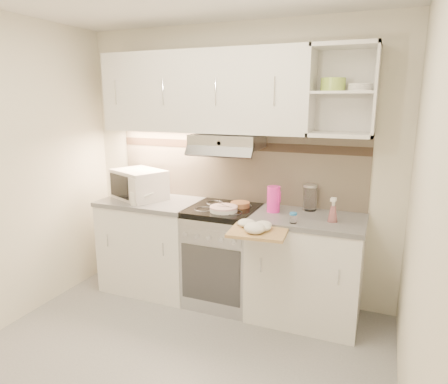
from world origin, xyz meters
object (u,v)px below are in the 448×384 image
(watering_can, at_px, (137,197))
(plate_stack, at_px, (224,209))
(electric_range, at_px, (223,255))
(pink_pitcher, at_px, (274,199))
(microwave, at_px, (139,184))
(cutting_board, at_px, (259,231))
(glass_jar, at_px, (310,197))
(spray_bottle, at_px, (333,212))

(watering_can, relative_size, plate_stack, 0.92)
(electric_range, height_order, pink_pitcher, pink_pitcher)
(electric_range, distance_m, watering_can, 0.95)
(microwave, height_order, cutting_board, microwave)
(electric_range, relative_size, watering_can, 4.11)
(microwave, distance_m, glass_jar, 1.62)
(microwave, height_order, plate_stack, microwave)
(microwave, bearing_deg, electric_range, 23.97)
(watering_can, height_order, glass_jar, glass_jar)
(electric_range, relative_size, plate_stack, 3.77)
(plate_stack, distance_m, spray_bottle, 0.91)
(microwave, relative_size, watering_can, 2.74)
(plate_stack, relative_size, spray_bottle, 1.15)
(watering_can, bearing_deg, plate_stack, -10.89)
(watering_can, height_order, plate_stack, watering_can)
(electric_range, height_order, spray_bottle, spray_bottle)
(electric_range, xyz_separation_m, cutting_board, (0.46, -0.42, 0.42))
(glass_jar, xyz_separation_m, spray_bottle, (0.23, -0.26, -0.03))
(spray_bottle, bearing_deg, plate_stack, -171.56)
(microwave, distance_m, pink_pitcher, 1.33)
(glass_jar, distance_m, cutting_board, 0.69)
(watering_can, xyz_separation_m, glass_jar, (1.49, 0.40, 0.05))
(electric_range, bearing_deg, cutting_board, -42.49)
(watering_can, bearing_deg, cutting_board, -27.21)
(watering_can, distance_m, pink_pitcher, 1.24)
(spray_bottle, distance_m, cutting_board, 0.62)
(glass_jar, distance_m, spray_bottle, 0.35)
(pink_pitcher, xyz_separation_m, cutting_board, (0.02, -0.46, -0.14))
(plate_stack, bearing_deg, spray_bottle, 3.13)
(microwave, xyz_separation_m, plate_stack, (0.93, -0.12, -0.12))
(microwave, distance_m, watering_can, 0.24)
(plate_stack, xyz_separation_m, pink_pitcher, (0.40, 0.15, 0.09))
(microwave, xyz_separation_m, cutting_board, (1.34, -0.43, -0.17))
(pink_pitcher, xyz_separation_m, glass_jar, (0.28, 0.16, 0.00))
(glass_jar, bearing_deg, pink_pitcher, -149.53)
(plate_stack, xyz_separation_m, spray_bottle, (0.90, 0.05, 0.06))
(cutting_board, bearing_deg, watering_can, 164.31)
(electric_range, distance_m, plate_stack, 0.49)
(pink_pitcher, distance_m, cutting_board, 0.48)
(electric_range, distance_m, glass_jar, 0.94)
(microwave, relative_size, pink_pitcher, 2.71)
(pink_pitcher, height_order, spray_bottle, pink_pitcher)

